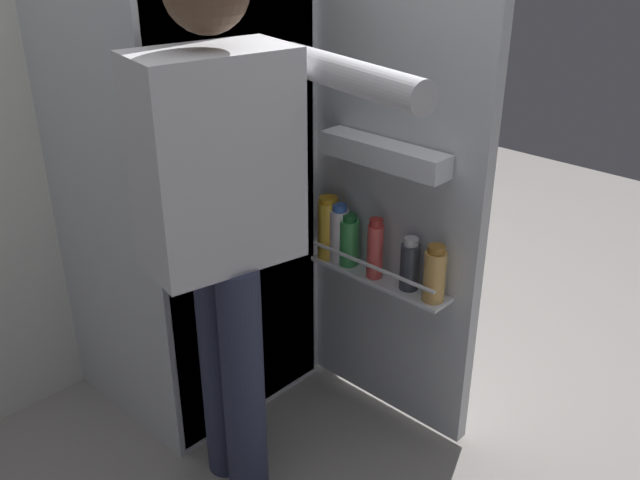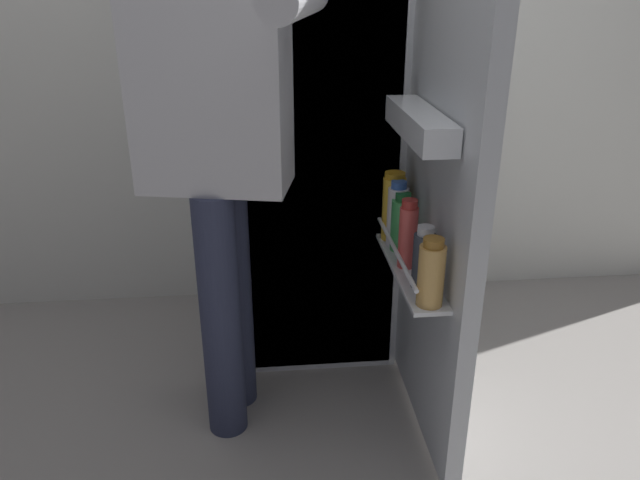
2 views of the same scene
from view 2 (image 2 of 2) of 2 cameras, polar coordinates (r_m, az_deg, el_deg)
ground_plane at (r=2.06m, az=-0.72°, el=-16.07°), size 6.49×6.49×0.00m
refrigerator at (r=2.15m, az=-1.31°, el=10.75°), size 0.70×1.25×1.68m
person at (r=1.68m, az=-9.49°, el=9.81°), size 0.52×0.74×1.56m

